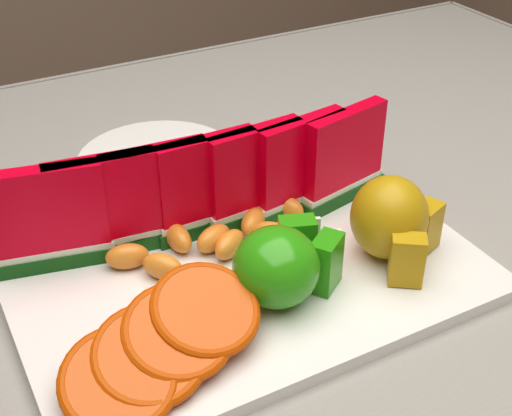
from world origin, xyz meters
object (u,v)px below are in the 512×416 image
(apple_cluster, at_px, (282,264))
(side_plate, at_px, (158,160))
(platter, at_px, (239,264))
(pear_cluster, at_px, (392,220))

(apple_cluster, xyz_separation_m, side_plate, (-0.00, 0.28, -0.04))
(platter, distance_m, pear_cluster, 0.14)
(apple_cluster, height_order, side_plate, apple_cluster)
(platter, bearing_deg, side_plate, 87.74)
(pear_cluster, distance_m, side_plate, 0.30)
(platter, xyz_separation_m, apple_cluster, (0.01, -0.06, 0.04))
(side_plate, bearing_deg, apple_cluster, -89.90)
(pear_cluster, bearing_deg, platter, 153.95)
(side_plate, bearing_deg, pear_cluster, -67.69)
(pear_cluster, relative_size, side_plate, 0.50)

